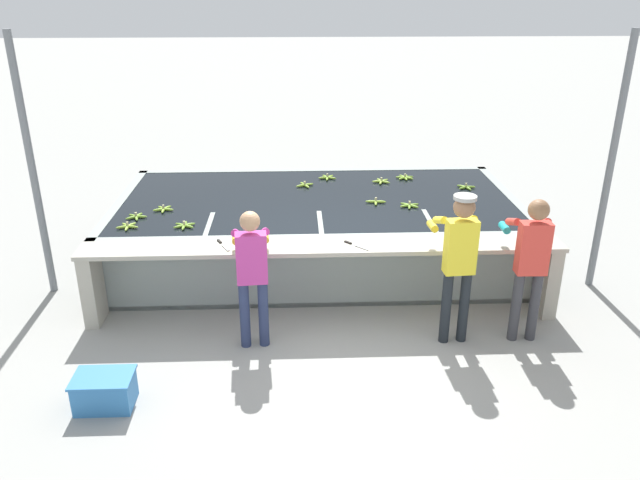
# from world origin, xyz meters

# --- Properties ---
(ground_plane) EXTENTS (80.00, 80.00, 0.00)m
(ground_plane) POSITION_xyz_m (0.00, 0.00, 0.00)
(ground_plane) COLOR #999993
(ground_plane) RESTS_ON ground
(wash_tank) EXTENTS (5.49, 2.89, 0.92)m
(wash_tank) POSITION_xyz_m (-0.00, 1.89, 0.45)
(wash_tank) COLOR gray
(wash_tank) RESTS_ON ground
(work_ledge) EXTENTS (5.49, 0.45, 0.92)m
(work_ledge) POSITION_xyz_m (0.00, 0.23, 0.67)
(work_ledge) COLOR #A8A393
(work_ledge) RESTS_ON ground
(worker_0) EXTENTS (0.44, 0.72, 1.55)m
(worker_0) POSITION_xyz_m (-0.77, -0.33, 0.92)
(worker_0) COLOR navy
(worker_0) RESTS_ON ground
(worker_1) EXTENTS (0.44, 0.73, 1.69)m
(worker_1) POSITION_xyz_m (1.40, -0.34, 1.03)
(worker_1) COLOR #1E2328
(worker_1) RESTS_ON ground
(worker_2) EXTENTS (0.41, 0.71, 1.63)m
(worker_2) POSITION_xyz_m (2.18, -0.33, 0.98)
(worker_2) COLOR #38383D
(worker_2) RESTS_ON ground
(banana_bunch_floating_0) EXTENTS (0.27, 0.28, 0.08)m
(banana_bunch_floating_0) POSITION_xyz_m (-2.32, 1.21, 0.93)
(banana_bunch_floating_0) COLOR #75A333
(banana_bunch_floating_0) RESTS_ON wash_tank
(banana_bunch_floating_1) EXTENTS (0.28, 0.27, 0.08)m
(banana_bunch_floating_1) POSITION_xyz_m (0.19, 2.81, 0.93)
(banana_bunch_floating_1) COLOR #8CB738
(banana_bunch_floating_1) RESTS_ON wash_tank
(banana_bunch_floating_2) EXTENTS (0.28, 0.28, 0.08)m
(banana_bunch_floating_2) POSITION_xyz_m (0.78, 1.66, 0.93)
(banana_bunch_floating_2) COLOR #8CB738
(banana_bunch_floating_2) RESTS_ON wash_tank
(banana_bunch_floating_3) EXTENTS (0.26, 0.28, 0.08)m
(banana_bunch_floating_3) POSITION_xyz_m (-1.66, 0.88, 0.93)
(banana_bunch_floating_3) COLOR #75A333
(banana_bunch_floating_3) RESTS_ON wash_tank
(banana_bunch_floating_4) EXTENTS (0.28, 0.28, 0.08)m
(banana_bunch_floating_4) POSITION_xyz_m (1.21, 1.50, 0.93)
(banana_bunch_floating_4) COLOR #75A333
(banana_bunch_floating_4) RESTS_ON wash_tank
(banana_bunch_floating_5) EXTENTS (0.28, 0.28, 0.08)m
(banana_bunch_floating_5) POSITION_xyz_m (1.36, 2.76, 0.93)
(banana_bunch_floating_5) COLOR #7FAD33
(banana_bunch_floating_5) RESTS_ON wash_tank
(banana_bunch_floating_6) EXTENTS (0.27, 0.28, 0.08)m
(banana_bunch_floating_6) POSITION_xyz_m (2.16, 2.25, 0.93)
(banana_bunch_floating_6) COLOR #75A333
(banana_bunch_floating_6) RESTS_ON wash_tank
(banana_bunch_floating_7) EXTENTS (0.28, 0.27, 0.08)m
(banana_bunch_floating_7) POSITION_xyz_m (-2.03, 1.48, 0.93)
(banana_bunch_floating_7) COLOR #8CB738
(banana_bunch_floating_7) RESTS_ON wash_tank
(banana_bunch_floating_8) EXTENTS (0.27, 0.27, 0.08)m
(banana_bunch_floating_8) POSITION_xyz_m (-0.16, 2.44, 0.93)
(banana_bunch_floating_8) COLOR #8CB738
(banana_bunch_floating_8) RESTS_ON wash_tank
(banana_bunch_floating_9) EXTENTS (0.27, 0.28, 0.08)m
(banana_bunch_floating_9) POSITION_xyz_m (0.98, 2.58, 0.93)
(banana_bunch_floating_9) COLOR #9EC642
(banana_bunch_floating_9) RESTS_ON wash_tank
(banana_bunch_floating_10) EXTENTS (0.28, 0.27, 0.08)m
(banana_bunch_floating_10) POSITION_xyz_m (-2.34, 0.87, 0.93)
(banana_bunch_floating_10) COLOR #93BC3D
(banana_bunch_floating_10) RESTS_ON wash_tank
(knife_0) EXTENTS (0.26, 0.27, 0.02)m
(knife_0) POSITION_xyz_m (0.34, 0.23, 0.93)
(knife_0) COLOR silver
(knife_0) RESTS_ON work_ledge
(knife_1) EXTENTS (0.18, 0.33, 0.02)m
(knife_1) POSITION_xyz_m (-1.15, 0.31, 0.93)
(knife_1) COLOR silver
(knife_1) RESTS_ON work_ledge
(crate) EXTENTS (0.55, 0.39, 0.32)m
(crate) POSITION_xyz_m (-2.10, -1.37, 0.16)
(crate) COLOR #3375B7
(crate) RESTS_ON ground
(support_post_left) EXTENTS (0.09, 0.09, 3.20)m
(support_post_left) POSITION_xyz_m (-3.43, 1.05, 1.60)
(support_post_left) COLOR slate
(support_post_left) RESTS_ON ground
(support_post_right) EXTENTS (0.09, 0.09, 3.20)m
(support_post_right) POSITION_xyz_m (3.53, 0.93, 1.60)
(support_post_right) COLOR slate
(support_post_right) RESTS_ON ground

